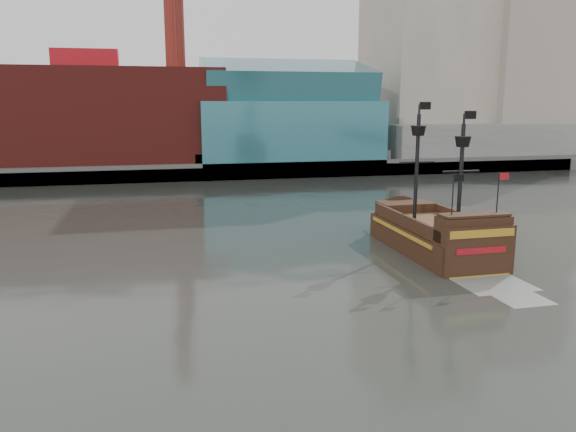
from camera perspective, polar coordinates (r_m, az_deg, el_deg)
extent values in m
plane|color=#2C2F29|center=(28.91, 11.88, -12.93)|extent=(400.00, 400.00, 0.00)
cube|color=slate|center=(116.84, -7.35, 6.07)|extent=(220.00, 60.00, 2.00)
cube|color=#4C4C49|center=(87.66, -5.41, 4.53)|extent=(220.00, 1.00, 2.60)
cube|color=maroon|center=(96.38, -19.55, 9.45)|extent=(42.00, 18.00, 15.00)
cube|color=#2D6D78|center=(96.32, -0.11, 8.60)|extent=(30.00, 16.00, 10.00)
cube|color=#AFA391|center=(116.57, 13.97, 17.64)|extent=(20.00, 22.00, 46.00)
cube|color=gray|center=(121.90, 22.59, 14.95)|extent=(18.00, 18.00, 38.00)
cube|color=#AFA391|center=(136.46, 14.60, 17.93)|extent=(24.00, 20.00, 52.00)
cube|color=slate|center=(107.88, 20.65, 7.12)|extent=(40.00, 6.00, 6.00)
cylinder|color=maroon|center=(99.16, -11.57, 20.64)|extent=(3.20, 3.20, 22.00)
cube|color=#2D6D78|center=(96.25, -0.11, 13.37)|extent=(28.00, 14.94, 8.78)
cube|color=black|center=(46.70, 14.46, -2.74)|extent=(5.61, 13.15, 2.84)
cube|color=#50331D|center=(46.35, 14.56, -0.84)|extent=(5.04, 11.84, 0.33)
cube|color=black|center=(50.85, 11.82, 0.80)|extent=(4.67, 2.67, 1.09)
cube|color=black|center=(41.39, 18.29, -1.35)|extent=(5.20, 1.81, 1.96)
cube|color=black|center=(40.98, 18.88, -4.03)|extent=(5.35, 0.33, 4.36)
cube|color=#AD8121|center=(40.45, 19.15, -1.70)|extent=(4.91, 0.14, 0.55)
cube|color=maroon|center=(40.72, 19.04, -3.34)|extent=(3.82, 0.13, 0.44)
cylinder|color=black|center=(46.68, 12.94, 4.82)|extent=(0.31, 0.31, 8.51)
cylinder|color=black|center=(44.47, 17.13, 3.86)|extent=(0.31, 0.31, 7.85)
cone|color=black|center=(46.45, 13.11, 8.43)|extent=(1.21, 1.21, 0.76)
cone|color=black|center=(44.22, 17.33, 7.22)|extent=(1.21, 1.21, 0.76)
cube|color=black|center=(46.61, 13.77, 10.83)|extent=(0.98, 0.04, 0.60)
cube|color=black|center=(44.39, 18.04, 9.74)|extent=(0.98, 0.04, 0.60)
cube|color=#9BA19B|center=(39.88, 20.16, -6.49)|extent=(4.68, 3.98, 0.02)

